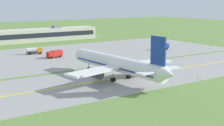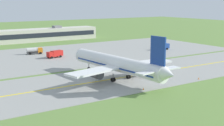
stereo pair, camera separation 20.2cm
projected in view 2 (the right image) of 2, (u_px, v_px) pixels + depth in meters
ground_plane at (91, 83)px, 80.78m from camera, size 500.00×500.00×0.00m
taxiway_strip at (91, 83)px, 80.77m from camera, size 240.00×28.00×0.10m
apron_pad at (59, 56)px, 120.62m from camera, size 140.00×52.00×0.10m
taxiway_centreline at (91, 82)px, 80.76m from camera, size 220.00×0.60×0.01m
airplane_lead at (117, 64)px, 83.63m from camera, size 32.41×39.66×12.70m
service_truck_baggage at (162, 46)px, 134.88m from camera, size 6.25×3.07×2.60m
service_truck_fuel at (35, 50)px, 123.59m from camera, size 6.26×3.14×2.65m
service_truck_pushback at (55, 54)px, 115.87m from camera, size 6.29×3.30×2.60m
terminal_building at (32, 35)px, 161.58m from camera, size 69.88×10.01×7.53m
traffic_cone_near_edge at (199, 79)px, 83.97m from camera, size 0.44×0.44×0.60m
traffic_cone_mid_edge at (143, 89)px, 74.09m from camera, size 0.44×0.44×0.60m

